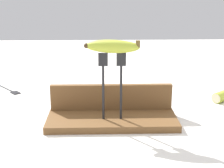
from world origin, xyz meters
name	(u,v)px	position (x,y,z in m)	size (l,w,h in m)	color
ground_plane	(112,124)	(0.00, 0.00, 0.00)	(3.00, 3.00, 0.00)	silver
wooden_board	(112,120)	(0.00, 0.00, 0.01)	(0.38, 0.15, 0.02)	brown
board_backstop	(111,97)	(0.00, 0.07, 0.06)	(0.37, 0.02, 0.08)	brown
fork_stand_center	(112,80)	(0.00, -0.01, 0.13)	(0.08, 0.01, 0.19)	black
banana_raised_center	(112,46)	(0.00, -0.01, 0.23)	(0.16, 0.07, 0.04)	#B2C138
fork_fallen_near	(10,90)	(-0.37, 0.33, 0.00)	(0.12, 0.13, 0.01)	black
banana_chunk_near	(220,97)	(0.38, 0.18, 0.02)	(0.07, 0.06, 0.04)	#B2C138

